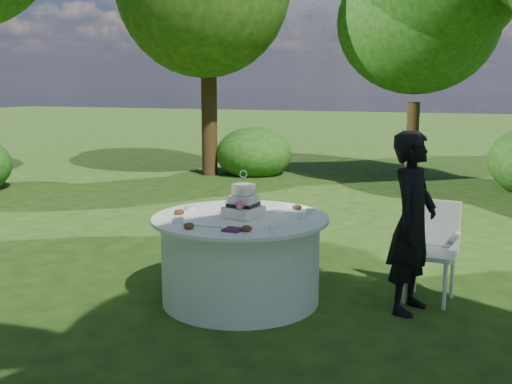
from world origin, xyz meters
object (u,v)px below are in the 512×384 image
table (241,258)px  cake (243,205)px  napkins (233,230)px  guest (412,223)px  chair (433,243)px

table → cake: 0.50m
napkins → table: 0.66m
table → cake: size_ratio=3.75×
guest → chair: bearing=-7.9°
napkins → cake: (-0.12, 0.48, 0.10)m
table → cake: (0.04, -0.02, 0.50)m
table → chair: bearing=24.7°
table → napkins: bearing=-72.1°
table → cake: bearing=-27.6°
cake → chair: bearing=25.9°
napkins → chair: (1.40, 1.22, -0.26)m
guest → chair: (0.13, 0.39, -0.25)m
table → chair: chair is taller
guest → table: 1.52m
napkins → table: bearing=107.9°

